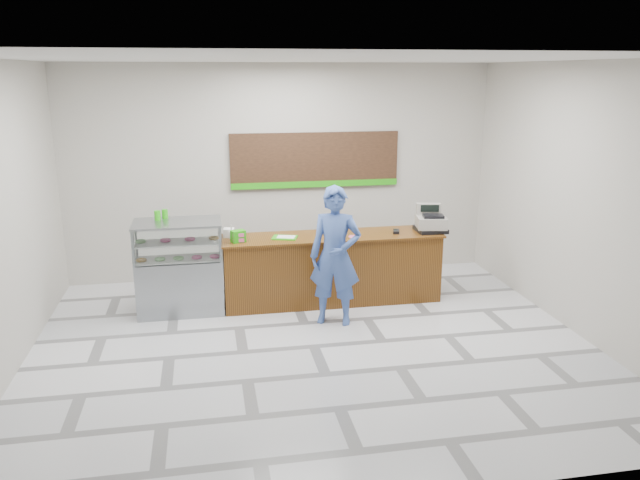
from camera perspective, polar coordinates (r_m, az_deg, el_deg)
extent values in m
plane|color=silver|center=(7.99, -0.56, -9.70)|extent=(7.00, 7.00, 0.00)
plane|color=#B9B4AA|center=(10.34, -3.49, 6.18)|extent=(7.00, 0.00, 7.00)
plane|color=silver|center=(7.25, -0.63, 16.27)|extent=(7.00, 7.00, 0.00)
cube|color=brown|center=(9.32, 1.11, -2.70)|extent=(3.20, 0.70, 1.00)
cube|color=brown|center=(9.18, 1.12, 0.36)|extent=(3.26, 0.76, 0.03)
cube|color=gray|center=(9.19, -12.62, -4.01)|extent=(1.20, 0.70, 0.80)
cube|color=white|center=(9.00, -12.85, -0.10)|extent=(1.20, 0.70, 0.50)
cube|color=gray|center=(8.94, -12.95, 1.54)|extent=(1.22, 0.72, 0.03)
cube|color=silver|center=(9.06, -12.77, -1.50)|extent=(1.14, 0.64, 0.02)
cube|color=silver|center=(9.00, -12.86, -0.03)|extent=(1.14, 0.64, 0.02)
torus|color=#B9863F|center=(8.99, -15.98, -1.62)|extent=(0.15, 0.15, 0.05)
torus|color=#83C374|center=(8.97, -14.40, -1.54)|extent=(0.15, 0.15, 0.05)
torus|color=#83C374|center=(8.96, -12.80, -1.47)|extent=(0.15, 0.15, 0.05)
torus|color=#D7528C|center=(8.95, -11.20, -1.39)|extent=(0.15, 0.15, 0.05)
torus|color=#D7528C|center=(8.95, -9.60, -1.32)|extent=(0.15, 0.15, 0.05)
torus|color=#83C374|center=(9.08, -16.01, 0.10)|extent=(0.15, 0.15, 0.05)
torus|color=#D7528C|center=(9.05, -13.91, 0.20)|extent=(0.15, 0.15, 0.05)
torus|color=#D7528C|center=(9.03, -11.81, 0.31)|extent=(0.15, 0.15, 0.05)
torus|color=#B9863F|center=(9.03, -9.69, 0.41)|extent=(0.15, 0.15, 0.05)
cube|color=black|center=(10.36, -0.44, 7.34)|extent=(2.80, 0.05, 0.90)
cube|color=#26AA11|center=(10.39, -0.41, 5.13)|extent=(2.80, 0.02, 0.10)
cube|color=black|center=(9.52, 10.07, 0.96)|extent=(0.43, 0.43, 0.06)
cube|color=gray|center=(9.50, 10.10, 1.65)|extent=(0.50, 0.52, 0.17)
cube|color=black|center=(9.39, 10.31, 2.16)|extent=(0.33, 0.26, 0.04)
cube|color=gray|center=(9.57, 9.88, 2.82)|extent=(0.38, 0.17, 0.17)
cube|color=black|center=(9.52, 10.01, 2.87)|extent=(0.28, 0.07, 0.11)
cube|color=black|center=(9.36, 6.99, 0.77)|extent=(0.14, 0.19, 0.04)
cube|color=green|center=(9.02, -3.25, 0.22)|extent=(0.41, 0.34, 0.02)
cube|color=white|center=(9.02, -3.13, 0.30)|extent=(0.29, 0.24, 0.00)
cube|color=white|center=(9.16, -8.33, 0.66)|extent=(0.17, 0.17, 0.13)
cylinder|color=silver|center=(9.05, -8.08, 0.45)|extent=(0.07, 0.07, 0.11)
cube|color=#26AA11|center=(8.85, -7.49, 0.34)|extent=(0.22, 0.19, 0.17)
cylinder|color=#D7528C|center=(9.10, 3.18, 0.31)|extent=(0.18, 0.18, 0.00)
cylinder|color=#26AA11|center=(9.08, -14.64, 2.19)|extent=(0.09, 0.09, 0.14)
cylinder|color=#26AA11|center=(9.17, -14.00, 2.33)|extent=(0.08, 0.08, 0.13)
imported|color=#3B579F|center=(8.41, 1.41, -1.47)|extent=(0.81, 0.66, 1.91)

